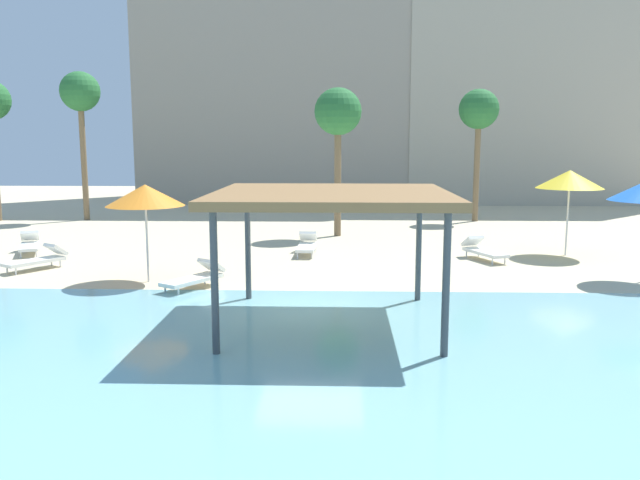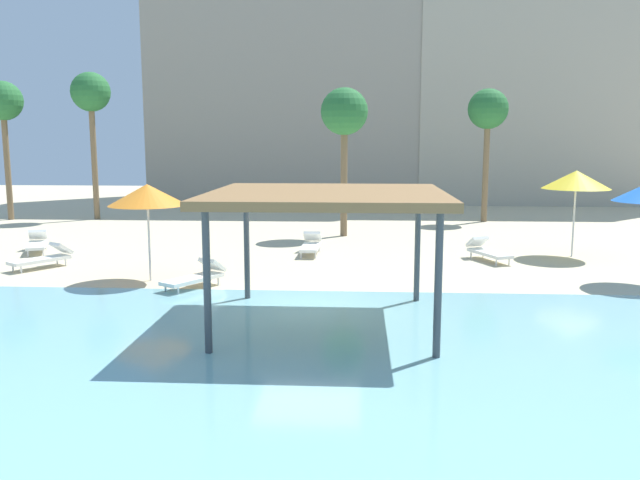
{
  "view_description": "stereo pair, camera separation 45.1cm",
  "coord_description": "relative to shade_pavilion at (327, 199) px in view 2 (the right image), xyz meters",
  "views": [
    {
      "loc": [
        0.73,
        -14.8,
        3.91
      ],
      "look_at": [
        0.15,
        2.0,
        1.3
      ],
      "focal_mm": 36.19,
      "sensor_mm": 36.0,
      "label": 1
    },
    {
      "loc": [
        1.18,
        -14.78,
        3.91
      ],
      "look_at": [
        0.15,
        2.0,
        1.3
      ],
      "focal_mm": 36.19,
      "sensor_mm": 36.0,
      "label": 2
    }
  ],
  "objects": [
    {
      "name": "ground_plane",
      "position": [
        -0.52,
        1.44,
        -2.7
      ],
      "size": [
        80.0,
        80.0,
        0.0
      ],
      "primitive_type": "plane",
      "color": "beige"
    },
    {
      "name": "lagoon_water",
      "position": [
        -0.52,
        -3.81,
        -2.68
      ],
      "size": [
        44.0,
        13.5,
        0.04
      ],
      "primitive_type": "cube",
      "color": "#7AB7C1",
      "rests_on": "ground"
    },
    {
      "name": "shade_pavilion",
      "position": [
        0.0,
        0.0,
        0.0
      ],
      "size": [
        4.85,
        4.85,
        2.86
      ],
      "color": "#42474C",
      "rests_on": "ground"
    },
    {
      "name": "beach_umbrella_orange_1",
      "position": [
        -5.18,
        4.08,
        -0.29
      ],
      "size": [
        2.14,
        2.14,
        2.72
      ],
      "color": "silver",
      "rests_on": "ground"
    },
    {
      "name": "beach_umbrella_yellow_2",
      "position": [
        7.9,
        8.7,
        -0.1
      ],
      "size": [
        2.23,
        2.23,
        2.91
      ],
      "color": "silver",
      "rests_on": "ground"
    },
    {
      "name": "lounge_chair_0",
      "position": [
        -3.64,
        3.26,
        -2.37
      ],
      "size": [
        1.51,
        1.93,
        0.74
      ],
      "rotation": [
        0.0,
        0.0,
        -2.13
      ],
      "color": "white",
      "rests_on": "ground"
    },
    {
      "name": "lounge_chair_1",
      "position": [
        -10.67,
        8.43,
        -2.37
      ],
      "size": [
        1.29,
        1.98,
        0.74
      ],
      "rotation": [
        0.0,
        0.0,
        -1.17
      ],
      "color": "white",
      "rests_on": "ground"
    },
    {
      "name": "lounge_chair_2",
      "position": [
        -9.03,
        5.69,
        -2.37
      ],
      "size": [
        1.55,
        1.91,
        0.74
      ],
      "rotation": [
        0.0,
        0.0,
        -2.16
      ],
      "color": "white",
      "rests_on": "ground"
    },
    {
      "name": "lounge_chair_3",
      "position": [
        -0.99,
        8.62,
        -2.37
      ],
      "size": [
        0.65,
        1.91,
        0.74
      ],
      "rotation": [
        0.0,
        0.0,
        -1.6
      ],
      "color": "white",
      "rests_on": "ground"
    },
    {
      "name": "lounge_chair_4",
      "position": [
        4.86,
        7.76,
        -2.37
      ],
      "size": [
        1.29,
        1.98,
        0.74
      ],
      "rotation": [
        0.0,
        0.0,
        -1.17
      ],
      "color": "white",
      "rests_on": "ground"
    },
    {
      "name": "palm_tree_0",
      "position": [
        -16.63,
        17.51,
        2.92
      ],
      "size": [
        1.9,
        1.9,
        6.75
      ],
      "color": "brown",
      "rests_on": "ground"
    },
    {
      "name": "palm_tree_1",
      "position": [
        -12.42,
        17.95,
        3.32
      ],
      "size": [
        1.9,
        1.9,
        7.18
      ],
      "color": "brown",
      "rests_on": "ground"
    },
    {
      "name": "palm_tree_2",
      "position": [
        6.71,
        18.11,
        2.51
      ],
      "size": [
        1.9,
        1.9,
        6.32
      ],
      "color": "brown",
      "rests_on": "ground"
    },
    {
      "name": "palm_tree_3",
      "position": [
        0.04,
        12.99,
        2.21
      ],
      "size": [
        1.9,
        1.9,
        6.0
      ],
      "color": "brown",
      "rests_on": "ground"
    },
    {
      "name": "hotel_block_0",
      "position": [
        -2.18,
        29.9,
        7.14
      ],
      "size": [
        20.58,
        8.29,
        19.69
      ],
      "primitive_type": "cube",
      "color": "#9E9384",
      "rests_on": "ground"
    },
    {
      "name": "hotel_block_1",
      "position": [
        12.54,
        31.0,
        6.22
      ],
      "size": [
        16.64,
        10.66,
        17.85
      ],
      "primitive_type": "cube",
      "color": "#B2A893",
      "rests_on": "ground"
    }
  ]
}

